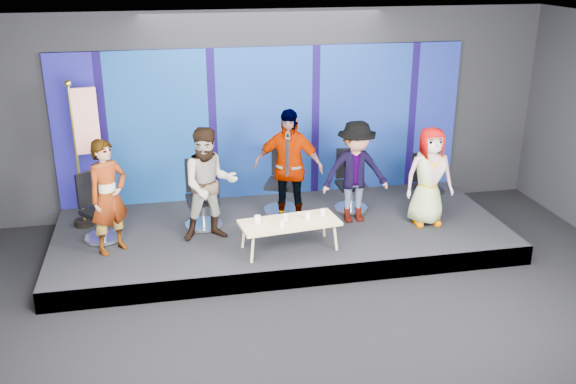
{
  "coord_description": "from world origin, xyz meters",
  "views": [
    {
      "loc": [
        -1.76,
        -6.65,
        4.39
      ],
      "look_at": [
        0.09,
        2.4,
        0.9
      ],
      "focal_mm": 40.0,
      "sensor_mm": 36.0,
      "label": 1
    }
  ],
  "objects_px": {
    "mug_a": "(258,219)",
    "mug_b": "(282,223)",
    "panelist_b": "(209,184)",
    "chair_d": "(350,190)",
    "panelist_c": "(288,167)",
    "panelist_a": "(108,197)",
    "mug_c": "(285,217)",
    "mug_e": "(323,212)",
    "panelist_d": "(355,172)",
    "flag_stand": "(84,151)",
    "panelist_e": "(429,176)",
    "chair_b": "(202,205)",
    "chair_c": "(283,190)",
    "mug_d": "(308,216)",
    "chair_a": "(100,218)",
    "coffee_table": "(289,224)",
    "chair_e": "(425,193)"
  },
  "relations": [
    {
      "from": "panelist_e",
      "to": "flag_stand",
      "type": "distance_m",
      "value": 5.33
    },
    {
      "from": "chair_b",
      "to": "panelist_d",
      "type": "distance_m",
      "value": 2.46
    },
    {
      "from": "chair_e",
      "to": "coffee_table",
      "type": "bearing_deg",
      "value": -157.7
    },
    {
      "from": "chair_e",
      "to": "mug_c",
      "type": "bearing_deg",
      "value": -159.25
    },
    {
      "from": "panelist_a",
      "to": "mug_b",
      "type": "distance_m",
      "value": 2.47
    },
    {
      "from": "chair_b",
      "to": "mug_e",
      "type": "xyz_separation_m",
      "value": [
        1.69,
        -0.99,
        0.13
      ]
    },
    {
      "from": "panelist_c",
      "to": "panelist_d",
      "type": "height_order",
      "value": "panelist_c"
    },
    {
      "from": "chair_a",
      "to": "mug_b",
      "type": "distance_m",
      "value": 2.79
    },
    {
      "from": "panelist_d",
      "to": "chair_c",
      "type": "bearing_deg",
      "value": 148.94
    },
    {
      "from": "chair_a",
      "to": "mug_b",
      "type": "bearing_deg",
      "value": -60.75
    },
    {
      "from": "chair_e",
      "to": "chair_d",
      "type": "bearing_deg",
      "value": 164.27
    },
    {
      "from": "mug_e",
      "to": "coffee_table",
      "type": "bearing_deg",
      "value": -166.76
    },
    {
      "from": "panelist_e",
      "to": "mug_e",
      "type": "distance_m",
      "value": 1.86
    },
    {
      "from": "panelist_c",
      "to": "mug_a",
      "type": "relative_size",
      "value": 17.28
    },
    {
      "from": "mug_e",
      "to": "flag_stand",
      "type": "relative_size",
      "value": 0.04
    },
    {
      "from": "panelist_d",
      "to": "panelist_e",
      "type": "height_order",
      "value": "panelist_d"
    },
    {
      "from": "chair_d",
      "to": "mug_e",
      "type": "height_order",
      "value": "chair_d"
    },
    {
      "from": "mug_c",
      "to": "mug_d",
      "type": "relative_size",
      "value": 0.86
    },
    {
      "from": "panelist_d",
      "to": "flag_stand",
      "type": "height_order",
      "value": "flag_stand"
    },
    {
      "from": "flag_stand",
      "to": "chair_e",
      "type": "bearing_deg",
      "value": -15.46
    },
    {
      "from": "panelist_c",
      "to": "mug_e",
      "type": "bearing_deg",
      "value": -43.7
    },
    {
      "from": "chair_c",
      "to": "panelist_c",
      "type": "height_order",
      "value": "panelist_c"
    },
    {
      "from": "chair_c",
      "to": "panelist_c",
      "type": "distance_m",
      "value": 0.75
    },
    {
      "from": "mug_b",
      "to": "coffee_table",
      "type": "bearing_deg",
      "value": 45.7
    },
    {
      "from": "chair_b",
      "to": "mug_b",
      "type": "relative_size",
      "value": 12.23
    },
    {
      "from": "chair_d",
      "to": "chair_e",
      "type": "distance_m",
      "value": 1.23
    },
    {
      "from": "chair_a",
      "to": "mug_e",
      "type": "height_order",
      "value": "chair_a"
    },
    {
      "from": "panelist_b",
      "to": "chair_c",
      "type": "relative_size",
      "value": 1.5
    },
    {
      "from": "chair_e",
      "to": "mug_b",
      "type": "height_order",
      "value": "chair_e"
    },
    {
      "from": "panelist_e",
      "to": "mug_d",
      "type": "relative_size",
      "value": 15.16
    },
    {
      "from": "chair_e",
      "to": "mug_b",
      "type": "relative_size",
      "value": 11.18
    },
    {
      "from": "panelist_a",
      "to": "mug_d",
      "type": "xyz_separation_m",
      "value": [
        2.79,
        -0.44,
        -0.35
      ]
    },
    {
      "from": "mug_a",
      "to": "mug_b",
      "type": "height_order",
      "value": "mug_a"
    },
    {
      "from": "chair_e",
      "to": "panelist_c",
      "type": "bearing_deg",
      "value": -178.4
    },
    {
      "from": "chair_b",
      "to": "coffee_table",
      "type": "xyz_separation_m",
      "value": [
        1.17,
        -1.11,
        0.05
      ]
    },
    {
      "from": "chair_c",
      "to": "chair_e",
      "type": "height_order",
      "value": "chair_c"
    },
    {
      "from": "panelist_b",
      "to": "chair_d",
      "type": "bearing_deg",
      "value": 13.09
    },
    {
      "from": "panelist_a",
      "to": "mug_e",
      "type": "bearing_deg",
      "value": -44.67
    },
    {
      "from": "chair_b",
      "to": "chair_c",
      "type": "xyz_separation_m",
      "value": [
        1.37,
        0.34,
        0.03
      ]
    },
    {
      "from": "panelist_c",
      "to": "chair_d",
      "type": "bearing_deg",
      "value": 41.42
    },
    {
      "from": "panelist_b",
      "to": "panelist_a",
      "type": "bearing_deg",
      "value": -177.43
    },
    {
      "from": "chair_e",
      "to": "flag_stand",
      "type": "height_order",
      "value": "flag_stand"
    },
    {
      "from": "panelist_b",
      "to": "mug_d",
      "type": "bearing_deg",
      "value": -27.05
    },
    {
      "from": "chair_c",
      "to": "mug_a",
      "type": "bearing_deg",
      "value": -91.7
    },
    {
      "from": "chair_b",
      "to": "chair_a",
      "type": "bearing_deg",
      "value": -176.48
    },
    {
      "from": "mug_b",
      "to": "mug_c",
      "type": "distance_m",
      "value": 0.22
    },
    {
      "from": "chair_d",
      "to": "mug_a",
      "type": "relative_size",
      "value": 9.42
    },
    {
      "from": "panelist_e",
      "to": "mug_a",
      "type": "height_order",
      "value": "panelist_e"
    },
    {
      "from": "panelist_c",
      "to": "chair_a",
      "type": "bearing_deg",
      "value": -156.3
    },
    {
      "from": "panelist_c",
      "to": "mug_c",
      "type": "distance_m",
      "value": 1.02
    }
  ]
}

